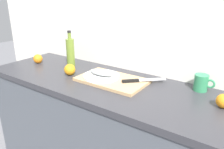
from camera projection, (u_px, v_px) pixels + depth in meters
The scene contains 11 objects.
back_wall at pixel (142, 24), 1.58m from camera, with size 3.20×0.05×2.50m, color white.
kitchen_counter at pixel (115, 142), 1.61m from camera, with size 2.00×0.60×0.90m.
cutting_board at pixel (112, 80), 1.50m from camera, with size 0.46×0.28×0.02m, color tan.
white_plate at pixel (101, 76), 1.52m from camera, with size 0.25×0.25×0.01m, color white.
fish_fillet at pixel (101, 73), 1.52m from camera, with size 0.18×0.08×0.04m, color #999E99.
chef_knife at pixel (138, 80), 1.45m from camera, with size 0.23×0.22×0.02m.
olive_oil_bottle at pixel (70, 52), 1.78m from camera, with size 0.06×0.06×0.29m.
coffee_mug_0 at pixel (201, 83), 1.35m from camera, with size 0.12×0.08×0.10m.
orange_0 at pixel (38, 59), 1.88m from camera, with size 0.08×0.08×0.08m, color orange.
orange_1 at pixel (224, 101), 1.15m from camera, with size 0.07×0.07×0.07m, color orange.
orange_2 at pixel (70, 70), 1.61m from camera, with size 0.08×0.08×0.08m, color orange.
Camera 1 is at (0.75, -1.11, 1.46)m, focal length 35.95 mm.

